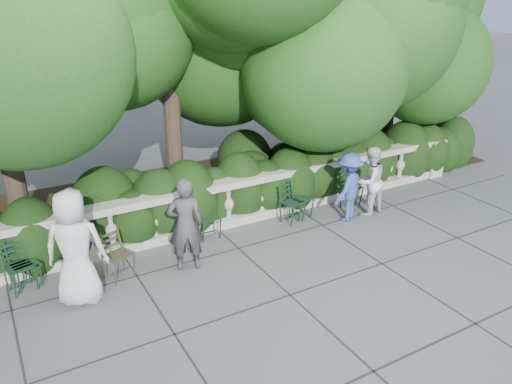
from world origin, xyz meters
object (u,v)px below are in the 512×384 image
person_businessman (75,248)px  person_woman_grey (186,225)px  chair_f (297,224)px  chair_d (356,208)px  chair_a (28,294)px  chair_e (305,219)px  person_older_blue (348,187)px  chair_weathered (125,281)px  person_casual_man (370,181)px  chair_b (32,289)px  chair_c (212,240)px

person_businessman → person_woman_grey: bearing=-153.1°
chair_f → chair_d: bearing=-14.2°
chair_a → chair_d: (6.91, -0.02, 0.00)m
chair_e → chair_d: bearing=-11.5°
chair_a → person_businessman: (0.76, -0.63, 0.95)m
person_older_blue → chair_weathered: bearing=-23.7°
chair_a → person_casual_man: size_ratio=0.55×
person_businessman → person_older_blue: size_ratio=1.28×
chair_d → chair_f: bearing=158.8°
chair_d → person_older_blue: size_ratio=0.56×
chair_f → chair_weathered: bearing=171.0°
chair_b → chair_weathered: size_ratio=1.00×
chair_weathered → person_businessman: 1.23m
person_woman_grey → person_older_blue: person_woman_grey is taller
chair_weathered → person_older_blue: size_ratio=0.56×
chair_e → chair_f: same height
chair_b → person_casual_man: size_ratio=0.55×
chair_e → person_woman_grey: person_woman_grey is taller
chair_d → chair_e: (-1.35, 0.08, 0.00)m
chair_a → chair_weathered: bearing=-31.7°
chair_f → chair_weathered: (-3.79, -0.38, 0.00)m
chair_e → chair_f: bearing=-169.0°
chair_c → chair_f: 1.90m
chair_e → person_woman_grey: (-2.95, -0.60, 0.86)m
chair_a → chair_f: (5.29, -0.04, 0.00)m
chair_d → chair_e: bearing=155.0°
chair_b → person_older_blue: size_ratio=0.56×
person_woman_grey → chair_weathered: bearing=9.7°
chair_a → chair_d: 6.91m
chair_c → chair_e: same height
chair_c → chair_weathered: (-1.91, -0.59, 0.00)m
chair_e → person_woman_grey: size_ratio=0.49×
chair_c → person_businessman: bearing=-162.0°
chair_a → person_woman_grey: bearing=-28.2°
chair_d → chair_weathered: same height
chair_a → chair_e: 5.56m
person_businessman → person_casual_man: bearing=-153.1°
person_older_blue → chair_f: bearing=-41.7°
chair_f → person_casual_man: (1.64, -0.32, 0.77)m
chair_a → person_businessman: bearing=-55.8°
chair_c → chair_d: bearing=-2.2°
person_woman_grey → person_older_blue: 3.75m
chair_f → person_businessman: bearing=172.7°
person_businessman → person_older_blue: bearing=-153.0°
chair_a → chair_f: bearing=-16.8°
chair_a → chair_weathered: same height
chair_f → person_casual_man: size_ratio=0.55×
chair_f → person_casual_man: person_casual_man is taller
chair_c → person_casual_man: bearing=-7.5°
chair_d → chair_f: same height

